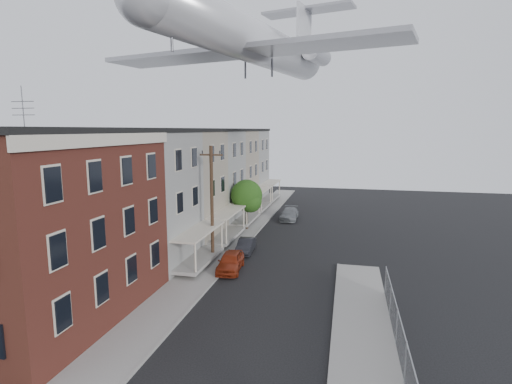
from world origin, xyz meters
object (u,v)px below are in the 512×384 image
(car_near, at_px, (230,261))
(airplane, at_px, (256,43))
(utility_pole, at_px, (212,202))
(street_tree, at_px, (248,197))
(car_mid, at_px, (246,246))
(car_far, at_px, (289,214))

(car_near, bearing_deg, airplane, 77.52)
(utility_pole, relative_size, airplane, 0.32)
(street_tree, height_order, car_near, street_tree)
(street_tree, xyz_separation_m, car_near, (1.67, -11.79, -2.76))
(airplane, bearing_deg, utility_pole, -126.39)
(airplane, bearing_deg, street_tree, 110.48)
(airplane, bearing_deg, car_mid, -124.02)
(car_mid, relative_size, car_far, 0.78)
(car_mid, bearing_deg, utility_pole, -130.91)
(car_mid, xyz_separation_m, car_far, (1.80, 13.00, 0.08))
(street_tree, distance_m, car_far, 7.24)
(car_far, relative_size, airplane, 0.16)
(car_far, bearing_deg, utility_pole, -105.24)
(street_tree, height_order, airplane, airplane)
(street_tree, distance_m, car_mid, 8.01)
(car_near, bearing_deg, car_far, 78.66)
(car_mid, height_order, airplane, airplane)
(utility_pole, distance_m, car_mid, 5.26)
(street_tree, bearing_deg, car_mid, -77.08)
(street_tree, relative_size, car_far, 1.15)
(street_tree, xyz_separation_m, airplane, (2.35, -6.29, 13.56))
(utility_pole, height_order, street_tree, utility_pole)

